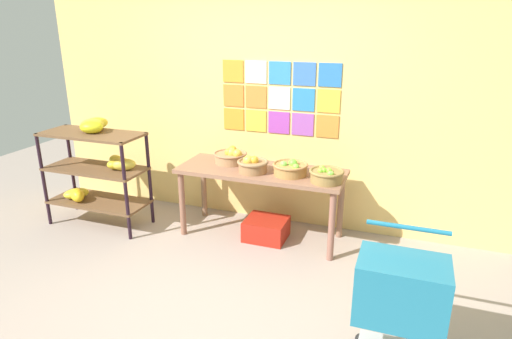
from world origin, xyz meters
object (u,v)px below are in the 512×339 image
(fruit_basket_right, at_px, (252,165))
(produce_crate_under_table, at_px, (266,229))
(fruit_basket_centre, at_px, (326,175))
(shopping_cart, at_px, (401,295))
(fruit_basket_back_right, at_px, (231,156))
(fruit_basket_back_left, at_px, (290,168))
(display_table, at_px, (261,178))
(banana_shelf_unit, at_px, (97,163))

(fruit_basket_right, xyz_separation_m, produce_crate_under_table, (0.13, 0.06, -0.69))
(fruit_basket_centre, bearing_deg, produce_crate_under_table, 171.54)
(fruit_basket_right, bearing_deg, produce_crate_under_table, 24.05)
(fruit_basket_right, distance_m, shopping_cart, 1.98)
(fruit_basket_right, relative_size, fruit_basket_back_right, 0.89)
(fruit_basket_centre, relative_size, produce_crate_under_table, 0.76)
(produce_crate_under_table, bearing_deg, fruit_basket_right, -155.95)
(fruit_basket_right, relative_size, shopping_cart, 0.34)
(fruit_basket_back_right, relative_size, produce_crate_under_table, 0.82)
(shopping_cart, bearing_deg, fruit_basket_back_left, 114.38)
(fruit_basket_right, height_order, fruit_basket_centre, fruit_basket_right)
(display_table, height_order, fruit_basket_right, fruit_basket_right)
(display_table, distance_m, shopping_cart, 1.99)
(fruit_basket_right, distance_m, fruit_basket_back_left, 0.37)
(fruit_basket_back_left, bearing_deg, shopping_cart, -51.67)
(fruit_basket_back_left, height_order, fruit_basket_centre, fruit_basket_back_left)
(display_table, distance_m, fruit_basket_centre, 0.70)
(display_table, bearing_deg, fruit_basket_back_right, 165.01)
(banana_shelf_unit, xyz_separation_m, produce_crate_under_table, (1.79, 0.26, -0.58))
(banana_shelf_unit, xyz_separation_m, fruit_basket_right, (1.67, 0.20, 0.10))
(fruit_basket_back_right, relative_size, shopping_cart, 0.38)
(fruit_basket_back_right, distance_m, fruit_basket_centre, 1.05)
(shopping_cart, bearing_deg, fruit_basket_back_right, 125.11)
(fruit_basket_back_right, bearing_deg, fruit_basket_right, -32.97)
(display_table, height_order, shopping_cart, shopping_cart)
(display_table, xyz_separation_m, produce_crate_under_table, (0.07, -0.04, -0.52))
(display_table, height_order, produce_crate_under_table, display_table)
(fruit_basket_back_right, xyz_separation_m, shopping_cart, (1.75, -1.52, -0.25))
(produce_crate_under_table, bearing_deg, fruit_basket_back_left, -3.04)
(banana_shelf_unit, height_order, produce_crate_under_table, banana_shelf_unit)
(fruit_basket_back_right, bearing_deg, fruit_basket_centre, -12.50)
(display_table, xyz_separation_m, fruit_basket_right, (-0.06, -0.10, 0.16))
(display_table, height_order, fruit_basket_back_left, fruit_basket_back_left)
(fruit_basket_back_right, distance_m, fruit_basket_back_left, 0.69)
(fruit_basket_centre, height_order, shopping_cart, shopping_cart)
(banana_shelf_unit, bearing_deg, fruit_basket_right, 6.92)
(fruit_basket_back_right, height_order, produce_crate_under_table, fruit_basket_back_right)
(fruit_basket_right, xyz_separation_m, fruit_basket_centre, (0.73, -0.03, -0.01))
(banana_shelf_unit, bearing_deg, display_table, 9.95)
(banana_shelf_unit, height_order, fruit_basket_back_left, banana_shelf_unit)
(banana_shelf_unit, distance_m, produce_crate_under_table, 1.90)
(fruit_basket_centre, relative_size, shopping_cart, 0.35)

